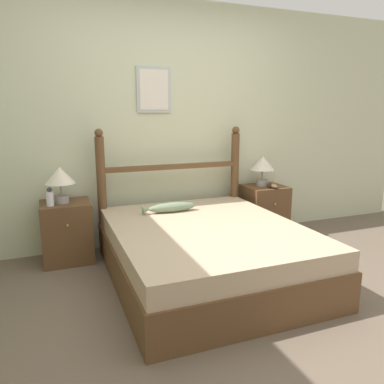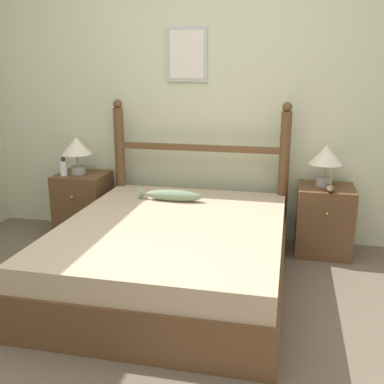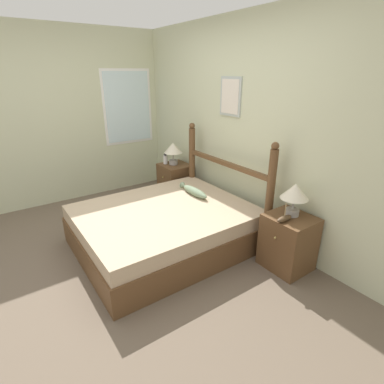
# 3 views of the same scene
# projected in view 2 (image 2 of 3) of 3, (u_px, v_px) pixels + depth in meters

# --- Properties ---
(ground_plane) EXTENTS (16.00, 16.00, 0.00)m
(ground_plane) POSITION_uv_depth(u_px,v_px,m) (151.00, 330.00, 2.71)
(ground_plane) COLOR brown
(wall_back) EXTENTS (6.40, 0.08, 2.55)m
(wall_back) POSITION_uv_depth(u_px,v_px,m) (206.00, 97.00, 4.00)
(wall_back) COLOR beige
(wall_back) RESTS_ON ground_plane
(bed) EXTENTS (1.57, 1.91, 0.47)m
(bed) POSITION_uv_depth(u_px,v_px,m) (173.00, 254.00, 3.24)
(bed) COLOR brown
(bed) RESTS_ON ground_plane
(headboard) EXTENTS (1.57, 0.09, 1.26)m
(headboard) POSITION_uv_depth(u_px,v_px,m) (199.00, 168.00, 3.98)
(headboard) COLOR brown
(headboard) RESTS_ON ground_plane
(nightstand_left) EXTENTS (0.46, 0.44, 0.58)m
(nightstand_left) POSITION_uv_depth(u_px,v_px,m) (84.00, 204.00, 4.24)
(nightstand_left) COLOR brown
(nightstand_left) RESTS_ON ground_plane
(nightstand_right) EXTENTS (0.46, 0.44, 0.58)m
(nightstand_right) POSITION_uv_depth(u_px,v_px,m) (324.00, 220.00, 3.78)
(nightstand_right) COLOR brown
(nightstand_right) RESTS_ON ground_plane
(table_lamp_left) EXTENTS (0.28, 0.28, 0.34)m
(table_lamp_left) POSITION_uv_depth(u_px,v_px,m) (77.00, 148.00, 4.09)
(table_lamp_left) COLOR gray
(table_lamp_left) RESTS_ON nightstand_left
(table_lamp_right) EXTENTS (0.28, 0.28, 0.34)m
(table_lamp_right) POSITION_uv_depth(u_px,v_px,m) (326.00, 157.00, 3.67)
(table_lamp_right) COLOR gray
(table_lamp_right) RESTS_ON nightstand_right
(bottle) EXTENTS (0.07, 0.07, 0.17)m
(bottle) POSITION_uv_depth(u_px,v_px,m) (63.00, 167.00, 4.08)
(bottle) COLOR white
(bottle) RESTS_ON nightstand_left
(model_boat) EXTENTS (0.07, 0.20, 0.19)m
(model_boat) POSITION_uv_depth(u_px,v_px,m) (330.00, 188.00, 3.57)
(model_boat) COLOR #4C3823
(model_boat) RESTS_ON nightstand_right
(fish_pillow) EXTENTS (0.53, 0.11, 0.09)m
(fish_pillow) POSITION_uv_depth(u_px,v_px,m) (172.00, 195.00, 3.69)
(fish_pillow) COLOR gray
(fish_pillow) RESTS_ON bed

